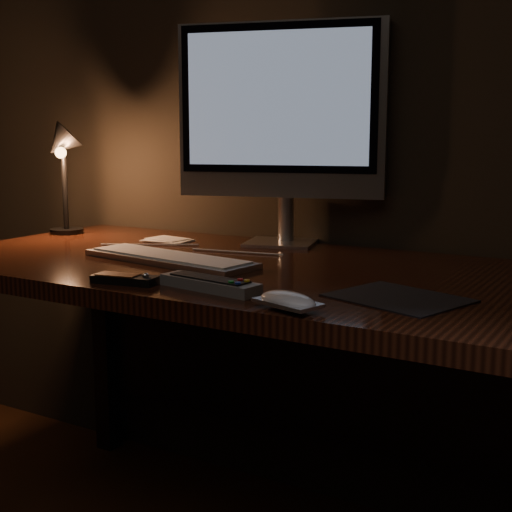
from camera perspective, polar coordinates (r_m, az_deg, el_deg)
The scene contains 10 objects.
desk at distance 1.73m, azimuth 0.69°, elevation -4.53°, with size 1.60×0.75×0.75m.
monitor at distance 1.91m, azimuth 1.96°, elevation 11.21°, with size 0.55×0.20×0.58m.
keyboard at distance 1.69m, azimuth -6.97°, elevation -0.15°, with size 0.46×0.13×0.02m, color silver.
mousepad at distance 1.33m, azimuth 11.32°, elevation -3.31°, with size 0.23×0.18×0.00m, color black.
mouse at distance 1.22m, azimuth 2.56°, elevation -3.83°, with size 0.12×0.06×0.02m, color white.
media_remote at distance 1.46m, azimuth -10.43°, elevation -1.81°, with size 0.14×0.07×0.03m.
tv_remote at distance 1.38m, azimuth -3.72°, elevation -2.23°, with size 0.22×0.09×0.03m.
papers at distance 2.01m, azimuth -7.09°, elevation 1.29°, with size 0.13×0.09×0.01m, color white.
desk_lamp at distance 2.17m, azimuth -15.30°, elevation 7.53°, with size 0.17×0.18×0.33m.
cable at distance 1.85m, azimuth -5.31°, elevation 0.57°, with size 0.00×0.00×0.51m, color white.
Camera 1 is at (0.83, 0.47, 1.05)m, focal length 50.00 mm.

